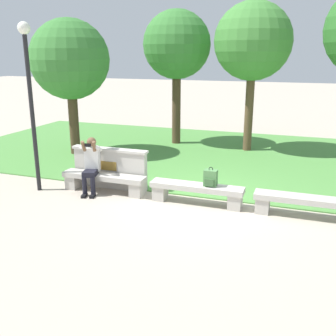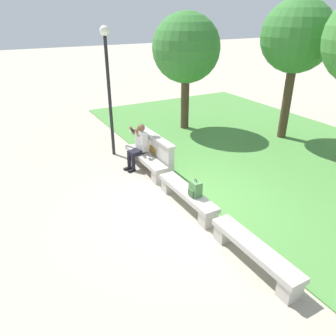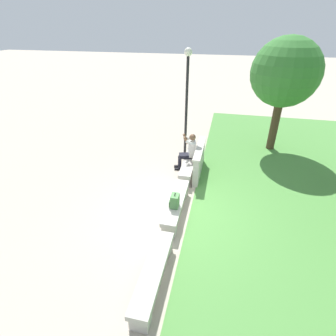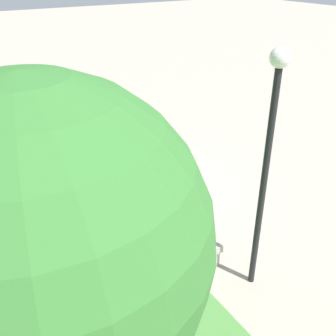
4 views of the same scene
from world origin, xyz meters
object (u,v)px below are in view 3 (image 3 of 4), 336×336
Objects in this scene: bench_main at (189,165)px; backpack at (174,201)px; tree_right_background at (285,73)px; lamp_post at (187,89)px; bench_near at (176,204)px; person_photographer at (189,150)px; bench_mid at (154,273)px.

backpack is (2.61, 0.01, 0.32)m from bench_main.
tree_right_background is 3.62m from lamp_post.
bench_main is 4.87m from tree_right_background.
backpack is (0.30, 0.01, 0.32)m from bench_near.
bench_mid is at bearing 0.88° from person_photographer.
person_photographer is 0.31× the size of tree_right_background.
bench_mid is at bearing -0.36° from backpack.
lamp_post is at bearing -174.31° from backpack.
lamp_post is (-3.88, -0.40, 2.24)m from bench_near.
person_photographer is at bearing -178.34° from bench_near.
lamp_post is (-1.58, -0.40, 2.24)m from bench_main.
person_photographer is 3.08× the size of backpack.
tree_right_background is (-2.42, 3.09, 2.28)m from person_photographer.
bench_main is 2.31m from bench_near.
bench_near is 6.44m from tree_right_background.
backpack is 0.10× the size of tree_right_background.
tree_right_background is (-5.00, 3.01, 2.72)m from bench_near.
bench_mid is 0.49× the size of tree_right_background.
bench_main is at bearing 14.37° from lamp_post.
bench_mid is 8.36m from tree_right_background.
bench_near is at bearing 1.66° from person_photographer.
bench_main is 2.77m from lamp_post.
bench_near is 0.53× the size of lamp_post.
lamp_post is (1.12, -3.41, -0.47)m from tree_right_background.
lamp_post reaches higher than bench_near.
lamp_post is at bearing -165.63° from bench_main.
bench_near is 2.62m from person_photographer.
tree_right_background is at bearing 150.53° from backpack.
backpack is 0.11× the size of lamp_post.
bench_main is 1.00× the size of bench_near.
tree_right_background is at bearing 108.15° from lamp_post.
backpack is at bearing 5.69° from lamp_post.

